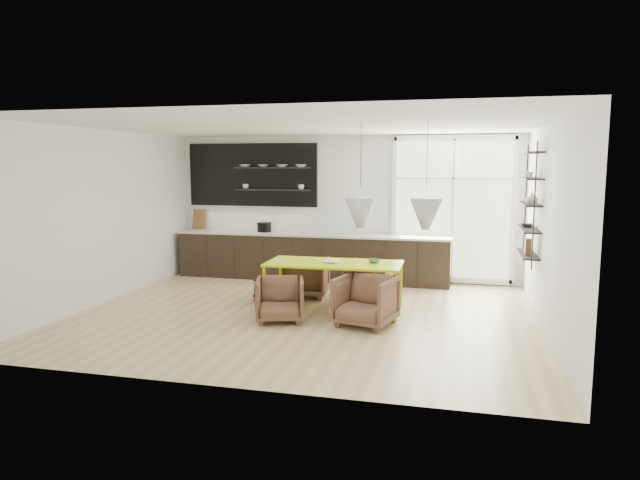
% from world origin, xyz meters
% --- Properties ---
extents(room, '(7.02, 6.01, 2.91)m').
position_xyz_m(room, '(0.58, 1.10, 1.46)').
color(room, beige).
rests_on(room, ground).
extents(kitchen_run, '(5.54, 0.69, 2.75)m').
position_xyz_m(kitchen_run, '(-0.69, 2.69, 0.60)').
color(kitchen_run, black).
rests_on(kitchen_run, ground).
extents(right_shelving, '(0.26, 1.22, 1.90)m').
position_xyz_m(right_shelving, '(3.36, 1.17, 1.65)').
color(right_shelving, black).
rests_on(right_shelving, ground).
extents(dining_table, '(2.15, 1.00, 0.78)m').
position_xyz_m(dining_table, '(0.38, 0.36, 0.72)').
color(dining_table, '#B5D300').
rests_on(dining_table, ground).
extents(armchair_back_left, '(0.79, 0.81, 0.69)m').
position_xyz_m(armchair_back_left, '(-0.31, 1.22, 0.34)').
color(armchair_back_left, brown).
rests_on(armchair_back_left, ground).
extents(armchair_back_right, '(0.85, 0.86, 0.71)m').
position_xyz_m(armchair_back_right, '(0.84, 1.09, 0.35)').
color(armchair_back_right, brown).
rests_on(armchair_back_right, ground).
extents(armchair_front_left, '(0.87, 0.88, 0.65)m').
position_xyz_m(armchair_front_left, '(-0.26, -0.42, 0.33)').
color(armchair_front_left, brown).
rests_on(armchair_front_left, ground).
extents(armchair_front_right, '(0.95, 0.97, 0.73)m').
position_xyz_m(armchair_front_right, '(1.01, -0.36, 0.36)').
color(armchair_front_right, brown).
rests_on(armchair_front_right, ground).
extents(wire_stool, '(0.32, 0.32, 0.40)m').
position_xyz_m(wire_stool, '(-0.92, 0.60, 0.26)').
color(wire_stool, black).
rests_on(wire_stool, ground).
extents(table_book, '(0.24, 0.32, 0.03)m').
position_xyz_m(table_book, '(0.21, 0.40, 0.79)').
color(table_book, white).
rests_on(table_book, dining_table).
extents(table_bowl, '(0.22, 0.22, 0.06)m').
position_xyz_m(table_bowl, '(1.00, 0.52, 0.81)').
color(table_bowl, '#447349').
rests_on(table_bowl, dining_table).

